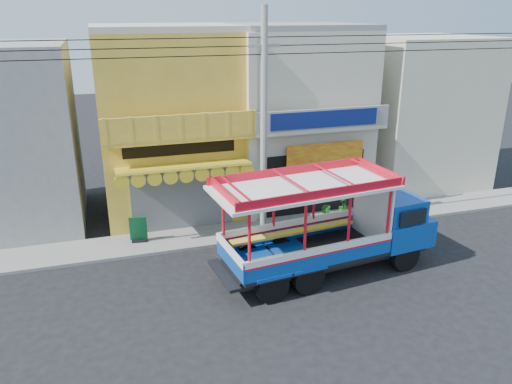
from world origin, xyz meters
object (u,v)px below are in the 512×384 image
utility_pole (268,116)px  green_sign (139,231)px  potted_plant_c (345,206)px  potted_plant_b (327,216)px  songthaew_truck (341,223)px

utility_pole → green_sign: bearing=170.3°
utility_pole → potted_plant_c: (3.90, 0.71, -4.39)m
potted_plant_c → utility_pole: bearing=-39.3°
green_sign → potted_plant_c: (8.98, -0.16, 0.09)m
utility_pole → potted_plant_b: size_ratio=31.24×
songthaew_truck → potted_plant_b: (1.08, 3.40, -1.20)m
utility_pole → songthaew_truck: (1.65, -3.30, -3.26)m
utility_pole → green_sign: size_ratio=26.76×
songthaew_truck → green_sign: bearing=148.2°
utility_pole → potted_plant_c: utility_pole is taller
utility_pole → potted_plant_b: utility_pole is taller
green_sign → potted_plant_b: bearing=-5.6°
potted_plant_b → potted_plant_c: bearing=-98.5°
songthaew_truck → potted_plant_c: bearing=60.6°
songthaew_truck → potted_plant_c: (2.26, 4.01, -1.12)m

